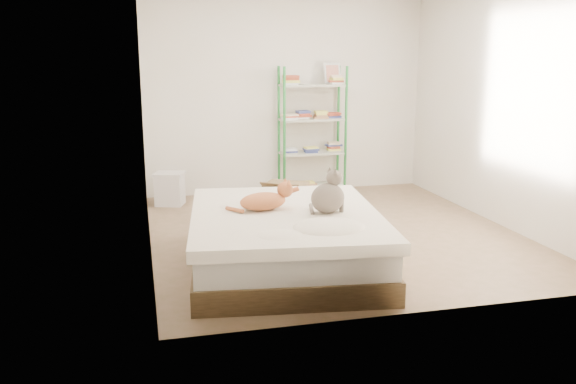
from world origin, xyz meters
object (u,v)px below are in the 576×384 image
object	(u,v)px
bed	(285,240)
shelf_unit	(313,130)
grey_cat	(328,192)
white_bin	(170,189)
cardboard_box	(286,197)
orange_cat	(263,199)

from	to	relation	value
bed	shelf_unit	size ratio (longest dim) A/B	1.27
bed	grey_cat	xyz separation A→B (m)	(0.35, -0.12, 0.45)
white_bin	grey_cat	bearing A→B (deg)	-65.81
grey_cat	white_bin	size ratio (longest dim) A/B	0.87
grey_cat	cardboard_box	bearing A→B (deg)	-21.64
orange_cat	white_bin	world-z (taller)	orange_cat
bed	orange_cat	xyz separation A→B (m)	(-0.18, 0.10, 0.36)
shelf_unit	white_bin	size ratio (longest dim) A/B	3.99
grey_cat	shelf_unit	size ratio (longest dim) A/B	0.22
grey_cat	cardboard_box	world-z (taller)	grey_cat
bed	cardboard_box	distance (m)	2.02
bed	white_bin	size ratio (longest dim) A/B	5.07
orange_cat	shelf_unit	xyz separation A→B (m)	(1.23, 2.71, 0.25)
grey_cat	cardboard_box	xyz separation A→B (m)	(0.14, 2.09, -0.53)
orange_cat	grey_cat	distance (m)	0.58
shelf_unit	cardboard_box	bearing A→B (deg)	-123.92
shelf_unit	orange_cat	bearing A→B (deg)	-114.46
orange_cat	white_bin	bearing A→B (deg)	97.20
shelf_unit	white_bin	world-z (taller)	shelf_unit
orange_cat	cardboard_box	distance (m)	2.03
orange_cat	cardboard_box	world-z (taller)	orange_cat
bed	cardboard_box	world-z (taller)	bed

